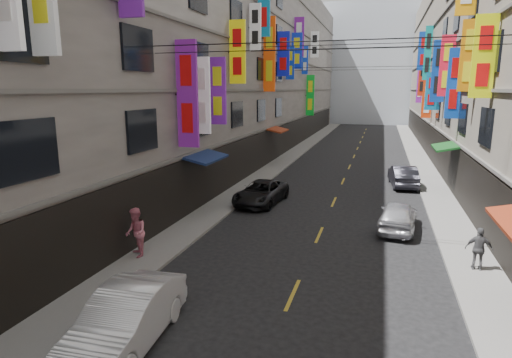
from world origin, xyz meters
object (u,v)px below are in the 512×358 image
Objects in this scene: pedestrian_lfar at (136,232)px; pedestrian_rfar at (479,249)px; car_right_mid at (398,216)px; scooter_far_right at (401,214)px; car_left_far at (261,193)px; car_right_far at (403,176)px; car_left_mid at (126,319)px.

pedestrian_lfar reaches higher than pedestrian_rfar.
scooter_far_right is at bearing -93.03° from car_right_mid.
car_left_far is 12.19m from pedestrian_rfar.
scooter_far_right is 12.65m from pedestrian_lfar.
pedestrian_rfar is (12.39, 2.32, -0.18)m from pedestrian_lfar.
car_right_mid is 11.77m from pedestrian_lfar.
car_right_far is 2.81× the size of pedestrian_rfar.
pedestrian_lfar is at bearing 41.51° from scooter_far_right.
car_left_mid is (-7.11, -12.88, 0.31)m from scooter_far_right.
car_left_mid is at bearing 65.32° from car_right_mid.
scooter_far_right is 1.26m from car_right_mid.
car_left_far is 1.06× the size of car_right_far.
car_right_far is (0.60, 9.75, 0.04)m from car_right_mid.
pedestrian_lfar is at bearing -98.86° from car_left_far.
car_right_mid is at bearing 80.86° from car_right_far.
car_right_mid is 2.10× the size of pedestrian_lfar.
pedestrian_rfar is at bearing 33.39° from car_left_mid.
scooter_far_right is at bearing -61.05° from pedestrian_rfar.
car_right_far reaches higher than scooter_far_right.
scooter_far_right is 7.75m from car_left_far.
car_right_far is at bearing -88.99° from scooter_far_right.
pedestrian_rfar is (2.61, -4.19, 0.21)m from car_right_mid.
car_left_mid is 2.37× the size of pedestrian_lfar.
car_left_mid is 12.10m from pedestrian_rfar.
car_left_mid is at bearing 64.82° from scooter_far_right.
car_right_far is at bearing -76.88° from pedestrian_rfar.
car_right_far is at bearing -87.51° from car_right_mid.
car_right_mid reaches higher than car_left_far.
pedestrian_lfar is (-2.39, -9.28, 0.43)m from car_left_far.
car_right_mid is at bearing -14.92° from car_left_far.
car_left_far is at bearing -14.48° from car_right_mid.
car_right_far is at bearing 105.93° from pedestrian_lfar.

